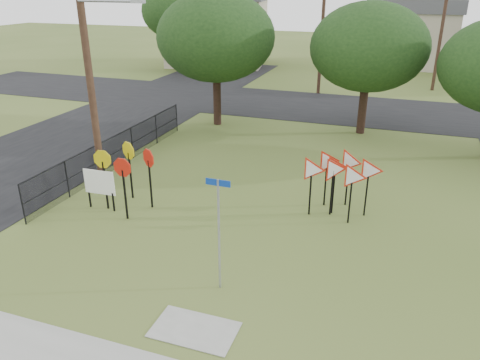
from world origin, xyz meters
name	(u,v)px	position (x,y,z in m)	size (l,w,h in m)	color
ground	(230,275)	(0.00, 0.00, 0.00)	(140.00, 140.00, 0.00)	#445A21
street_left	(88,133)	(-12.00, 10.00, 0.01)	(8.00, 50.00, 0.02)	black
street_far	(337,108)	(0.00, 20.00, 0.01)	(60.00, 8.00, 0.02)	black
curb_pad	(194,330)	(0.00, -2.40, 0.01)	(2.00, 1.20, 0.02)	gray
street_name_sign	(219,229)	(-0.05, -0.63, 1.80)	(0.65, 0.06, 3.16)	#9DA0A5
stop_sign_cluster	(126,164)	(-4.93, 2.79, 1.69)	(2.11, 1.73, 2.26)	black
yield_sign_cluster	(339,170)	(2.22, 4.88, 1.62)	(2.82, 1.58, 2.20)	black
info_board	(99,184)	(-5.83, 2.37, 1.00)	(1.20, 0.08, 1.50)	black
utility_pole_main	(88,52)	(-7.24, 4.50, 5.21)	(3.55, 0.33, 10.00)	#442D1F
far_pole_a	(322,28)	(-2.00, 24.00, 4.60)	(1.40, 0.24, 9.00)	#442D1F
far_pole_b	(442,31)	(6.00, 28.00, 4.35)	(1.40, 0.24, 8.50)	#442D1F
far_pole_c	(243,20)	(-10.00, 30.00, 4.60)	(1.40, 0.24, 9.00)	#442D1F
fence_run	(118,150)	(-7.60, 6.25, 0.78)	(0.05, 11.55, 1.50)	black
house_left	(217,26)	(-14.00, 34.00, 3.65)	(10.58, 8.88, 7.20)	#B8AD94
house_mid	(412,32)	(4.00, 40.00, 3.15)	(8.40, 8.40, 6.20)	#B8AD94
tree_near_left	(216,37)	(-6.00, 14.00, 4.86)	(6.40, 6.40, 7.27)	black
tree_near_mid	(369,47)	(2.00, 15.00, 4.54)	(6.00, 6.00, 6.80)	black
tree_far_left	(180,11)	(-16.00, 30.00, 5.17)	(6.80, 6.80, 7.73)	black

